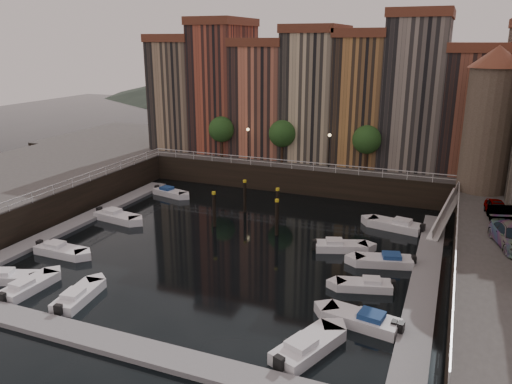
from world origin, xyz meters
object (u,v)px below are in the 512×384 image
at_px(gangway, 446,212).
at_px(mooring_pilings, 253,207).
at_px(boat_left_2, 117,217).
at_px(car_b, 510,220).
at_px(car_a, 497,210).
at_px(boat_left_0, 10,277).
at_px(corner_tower, 490,118).
at_px(boat_left_1, 60,250).

bearing_deg(gangway, mooring_pilings, -164.25).
xyz_separation_m(boat_left_2, car_b, (35.08, 3.05, 3.41)).
height_order(gangway, car_a, car_a).
distance_m(boat_left_0, boat_left_2, 13.91).
xyz_separation_m(corner_tower, car_b, (1.79, -10.67, -6.39)).
relative_size(mooring_pilings, car_a, 1.75).
distance_m(gangway, car_a, 5.40).
relative_size(gangway, car_a, 2.17).
bearing_deg(corner_tower, mooring_pilings, -155.16).
xyz_separation_m(boat_left_0, boat_left_2, (-0.91, 13.88, 0.06)).
bearing_deg(mooring_pilings, car_b, -3.22).
distance_m(corner_tower, gangway, 9.86).
bearing_deg(gangway, boat_left_2, -163.12).
height_order(gangway, boat_left_0, gangway).
distance_m(mooring_pilings, boat_left_0, 21.84).
distance_m(gangway, boat_left_1, 34.59).
relative_size(corner_tower, car_a, 3.60).
distance_m(gangway, boat_left_2, 31.80).
relative_size(boat_left_2, car_a, 1.35).
bearing_deg(boat_left_1, boat_left_2, 95.87).
bearing_deg(gangway, car_a, -40.00).
bearing_deg(car_a, gangway, 131.60).
relative_size(mooring_pilings, boat_left_2, 1.29).
xyz_separation_m(gangway, car_b, (4.69, -6.17, 1.89)).
bearing_deg(corner_tower, car_a, -82.58).
relative_size(car_a, car_b, 0.79).
xyz_separation_m(mooring_pilings, boat_left_2, (-12.94, -4.30, -1.26)).
height_order(gangway, boat_left_2, gangway).
relative_size(corner_tower, gangway, 1.66).
height_order(boat_left_1, boat_left_2, boat_left_2).
xyz_separation_m(gangway, mooring_pilings, (-17.45, -4.92, -0.27)).
xyz_separation_m(corner_tower, gangway, (-2.90, -4.50, -8.28)).
bearing_deg(car_b, mooring_pilings, 157.26).
bearing_deg(boat_left_2, boat_left_0, -78.23).
bearing_deg(mooring_pilings, boat_left_1, -133.15).
bearing_deg(corner_tower, boat_left_0, -139.56).
relative_size(mooring_pilings, boat_left_0, 1.51).
xyz_separation_m(mooring_pilings, boat_left_1, (-12.13, -12.93, -1.28)).
distance_m(car_a, car_b, 2.99).
distance_m(boat_left_1, car_a, 36.67).
bearing_deg(boat_left_2, car_b, 12.99).
height_order(corner_tower, boat_left_2, corner_tower).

